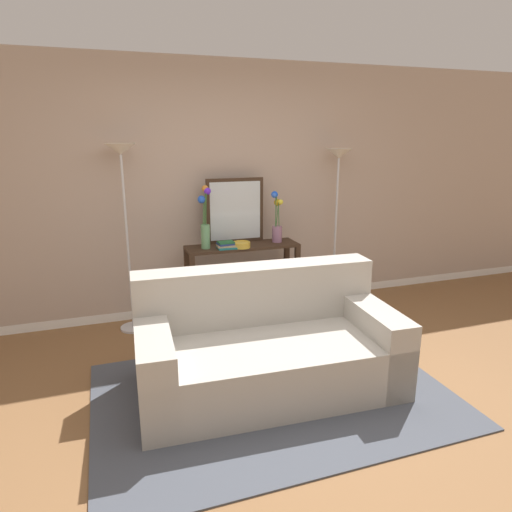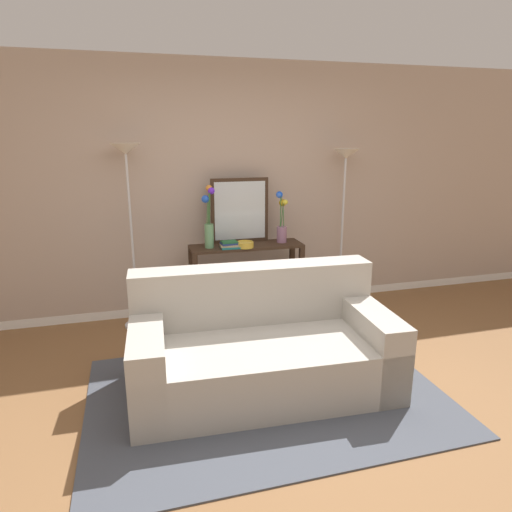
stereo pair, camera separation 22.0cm
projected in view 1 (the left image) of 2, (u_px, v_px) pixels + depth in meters
The scene contains 13 objects.
ground_plane at pixel (300, 425), 3.04m from camera, with size 16.00×16.00×0.02m, color brown.
back_wall at pixel (215, 191), 4.76m from camera, with size 12.00×0.15×2.61m.
area_rug at pixel (273, 394), 3.37m from camera, with size 2.58×1.77×0.01m.
couch at pixel (266, 348), 3.44m from camera, with size 1.96×1.06×0.88m.
console_table at pixel (243, 269), 4.67m from camera, with size 1.15×0.34×0.79m.
floor_lamp_left at pixel (123, 186), 4.15m from camera, with size 0.28×0.28×1.80m.
floor_lamp_right at pixel (338, 184), 4.86m from camera, with size 0.28×0.28×1.73m.
wall_mirror at pixel (235, 211), 4.63m from camera, with size 0.60×0.02×0.66m.
vase_tall_flowers at pixel (205, 222), 4.40m from camera, with size 0.13×0.11×0.62m.
vase_short_flowers at pixel (277, 221), 4.68m from camera, with size 0.11×0.12×0.53m.
fruit_bowl at pixel (242, 245), 4.49m from camera, with size 0.17×0.17×0.06m.
book_stack at pixel (227, 245), 4.46m from camera, with size 0.21×0.16×0.07m.
book_row_under_console at pixel (219, 315), 4.71m from camera, with size 0.42×0.18×0.12m.
Camera 1 is at (-1.14, -2.40, 1.89)m, focal length 31.70 mm.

